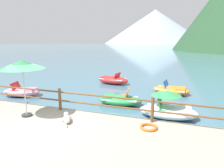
{
  "coord_description": "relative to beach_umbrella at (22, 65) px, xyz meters",
  "views": [
    {
      "loc": [
        4.81,
        -5.49,
        3.44
      ],
      "look_at": [
        1.2,
        5.0,
        0.9
      ],
      "focal_mm": 31.84,
      "sensor_mm": 36.0,
      "label": 1
    }
  ],
  "objects": [
    {
      "name": "pedal_boat_0",
      "position": [
        2.8,
        3.69,
        -2.17
      ],
      "size": [
        2.43,
        1.45,
        0.85
      ],
      "color": "green",
      "rests_on": "ground"
    },
    {
      "name": "pedal_boat_5",
      "position": [
        5.33,
        2.72,
        -2.04
      ],
      "size": [
        2.56,
        1.42,
        1.23
      ],
      "color": "white",
      "rests_on": "ground"
    },
    {
      "name": "ground_plane",
      "position": [
        0.88,
        39.51,
        -2.45
      ],
      "size": [
        200.0,
        200.0,
        0.0
      ],
      "primitive_type": "plane",
      "color": "#477084"
    },
    {
      "name": "life_ring",
      "position": [
        4.81,
        0.45,
        -2.0
      ],
      "size": [
        0.61,
        0.61,
        0.09
      ],
      "primitive_type": "torus",
      "color": "orange",
      "rests_on": "promenade_dock"
    },
    {
      "name": "dog_resting",
      "position": [
        1.81,
        0.06,
        -1.92
      ],
      "size": [
        0.64,
        0.94,
        0.26
      ],
      "color": "beige",
      "rests_on": "promenade_dock"
    },
    {
      "name": "dock_railing",
      "position": [
        0.88,
        1.06,
        -1.47
      ],
      "size": [
        23.92,
        0.12,
        0.95
      ],
      "color": "brown",
      "rests_on": "promenade_dock"
    },
    {
      "name": "pedal_boat_2",
      "position": [
        0.82,
        8.36,
        -2.13
      ],
      "size": [
        2.67,
        1.62,
        0.91
      ],
      "color": "red",
      "rests_on": "ground"
    },
    {
      "name": "beach_umbrella",
      "position": [
        0.0,
        0.0,
        0.0
      ],
      "size": [
        1.7,
        1.7,
        2.24
      ],
      "color": "#B2B2B7",
      "rests_on": "promenade_dock"
    },
    {
      "name": "distant_peak",
      "position": [
        -13.7,
        147.08,
        9.52
      ],
      "size": [
        73.63,
        73.63,
        23.94
      ],
      "primitive_type": "cone",
      "color": "#93A3B7",
      "rests_on": "ground"
    },
    {
      "name": "pedal_boat_1",
      "position": [
        -3.34,
        3.3,
        -2.16
      ],
      "size": [
        2.47,
        1.76,
        0.86
      ],
      "color": "pink",
      "rests_on": "ground"
    },
    {
      "name": "pedal_boat_3",
      "position": [
        5.28,
        6.79,
        -2.18
      ],
      "size": [
        2.42,
        1.65,
        0.84
      ],
      "color": "orange",
      "rests_on": "ground"
    }
  ]
}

